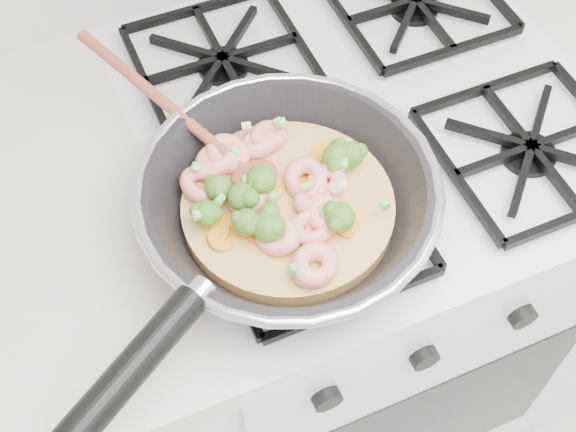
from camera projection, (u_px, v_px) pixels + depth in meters
name	position (u px, v px, depth m)	size (l,w,h in m)	color
stove	(348.00, 276.00, 1.38)	(0.60, 0.60, 0.92)	white
skillet	(283.00, 202.00, 0.86)	(0.49, 0.50, 0.10)	black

